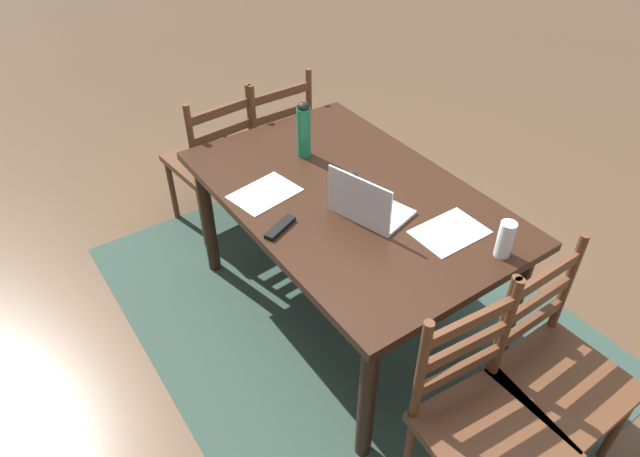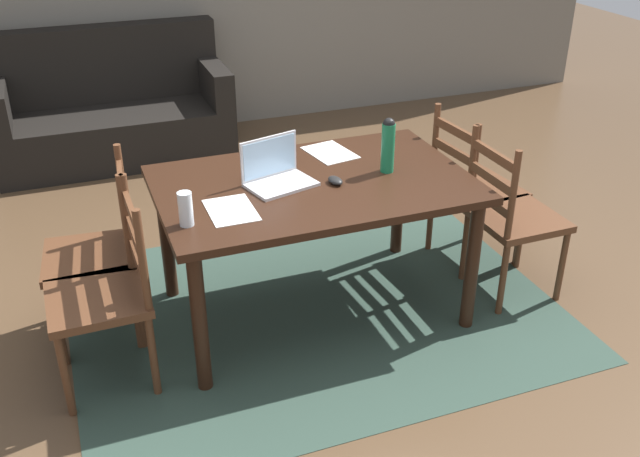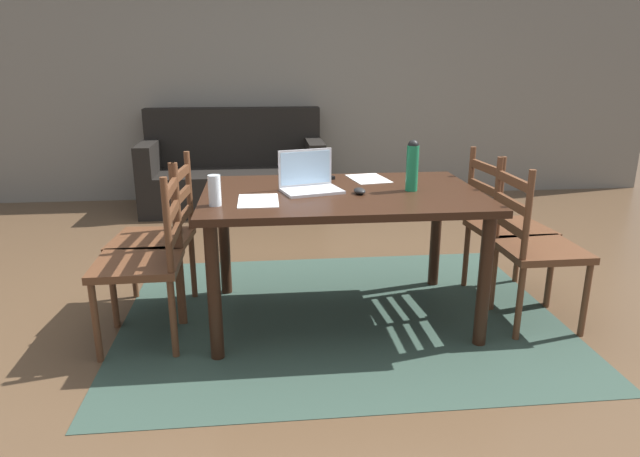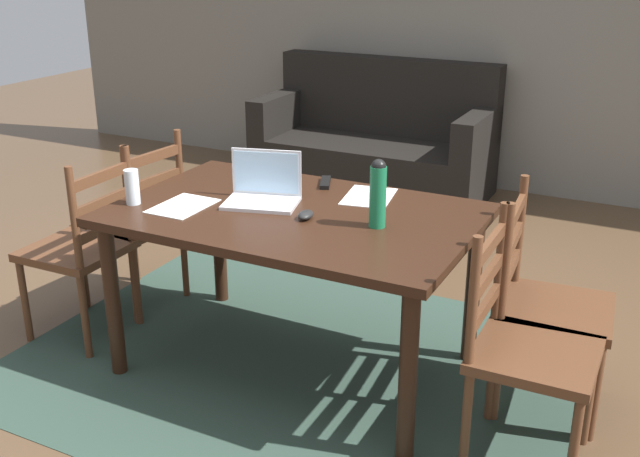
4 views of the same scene
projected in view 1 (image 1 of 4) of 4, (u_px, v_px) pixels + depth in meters
The scene contains 14 objects.
ground_plane at pixel (344, 309), 3.04m from camera, with size 14.00×14.00×0.00m, color brown.
area_rug at pixel (344, 309), 3.04m from camera, with size 2.56×1.98×0.01m, color #2D4238.
dining_table at pixel (348, 209), 2.62m from camera, with size 1.56×1.00×0.77m.
chair_right_far at pixel (213, 161), 3.35m from camera, with size 0.48×0.48×0.95m.
chair_left_near at pixel (555, 373), 2.16m from camera, with size 0.45×0.45×0.95m.
chair_left_far at pixel (484, 426), 1.98m from camera, with size 0.48×0.48×0.95m.
chair_right_near at pixel (270, 142), 3.53m from camera, with size 0.45×0.45×0.95m.
laptop at pixel (367, 205), 2.39m from camera, with size 0.37×0.30×0.23m.
water_bottle at pixel (304, 128), 2.73m from camera, with size 0.07×0.07×0.29m.
drinking_glass at pixel (505, 239), 2.18m from camera, with size 0.06×0.06×0.16m, color silver.
computer_mouse at pixel (349, 176), 2.64m from camera, with size 0.06×0.10×0.03m, color black.
tv_remote at pixel (280, 227), 2.35m from camera, with size 0.04×0.17×0.02m, color black.
paper_stack_left at pixel (265, 193), 2.56m from camera, with size 0.21×0.30×0.00m, color white.
paper_stack_right at pixel (450, 232), 2.34m from camera, with size 0.21×0.30×0.00m, color white.
Camera 1 is at (-1.65, 1.30, 2.24)m, focal length 31.56 mm.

